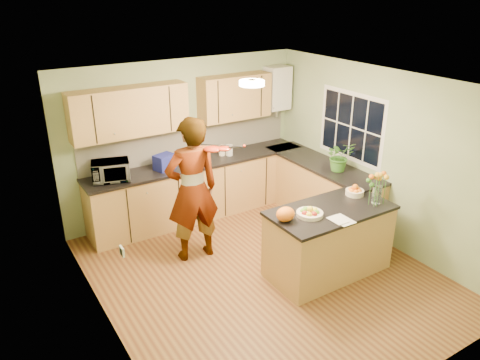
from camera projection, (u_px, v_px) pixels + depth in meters
floor at (262, 273)px, 6.17m from camera, size 4.50×4.50×0.00m
ceiling at (267, 84)px, 5.19m from camera, size 4.00×4.50×0.02m
wall_back at (184, 139)px, 7.44m from camera, size 4.00×0.02×2.50m
wall_front at (417, 278)px, 3.92m from camera, size 4.00×0.02×2.50m
wall_left at (101, 229)px, 4.70m from camera, size 0.02×4.50×2.50m
wall_right at (380, 157)px, 6.66m from camera, size 0.02×4.50×2.50m
back_counter at (200, 188)px, 7.55m from camera, size 3.64×0.62×0.94m
right_counter at (320, 191)px, 7.48m from camera, size 0.62×2.24×0.94m
splashback at (190, 141)px, 7.49m from camera, size 3.60×0.02×0.52m
upper_cabinets at (176, 105)px, 6.98m from camera, size 3.20×0.34×0.70m
boiler at (277, 88)px, 7.89m from camera, size 0.40×0.30×0.86m
window_right at (351, 127)px, 7.01m from camera, size 0.01×1.30×1.05m
light_switch at (122, 251)px, 4.22m from camera, size 0.02×0.09×0.09m
ceiling_lamp at (252, 83)px, 5.44m from camera, size 0.30×0.30×0.07m
peninsula_island at (328, 241)px, 6.04m from camera, size 1.61×0.82×0.92m
fruit_dish at (310, 212)px, 5.68m from camera, size 0.32×0.32×0.11m
orange_bowl at (355, 191)px, 6.23m from camera, size 0.24×0.24×0.14m
flower_vase at (379, 179)px, 5.89m from camera, size 0.28×0.28×0.51m
orange_bag at (285, 214)px, 5.54m from camera, size 0.28×0.25×0.18m
papers at (342, 220)px, 5.58m from camera, size 0.21×0.28×0.01m
violinist at (192, 190)px, 6.19m from camera, size 0.77×0.54×2.01m
violin at (213, 149)px, 5.88m from camera, size 0.58×0.50×0.15m
microwave at (111, 171)px, 6.61m from camera, size 0.59×0.48×0.29m
blue_box at (164, 162)px, 7.01m from camera, size 0.34×0.29×0.23m
kettle at (198, 154)px, 7.32m from camera, size 0.15×0.15×0.29m
jar_cream at (222, 150)px, 7.60m from camera, size 0.12×0.12×0.16m
jar_white at (229, 150)px, 7.60m from camera, size 0.14×0.14×0.18m
potted_plant at (340, 156)px, 6.93m from camera, size 0.49×0.45×0.45m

